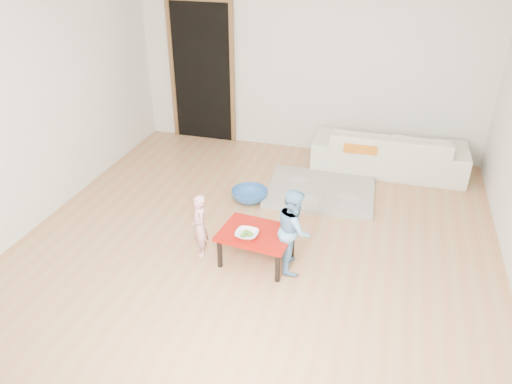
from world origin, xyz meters
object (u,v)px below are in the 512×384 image
at_px(child_pink, 199,226).
at_px(basin, 250,195).
at_px(red_table, 256,247).
at_px(child_blue, 294,230).
at_px(sofa, 389,150).
at_px(bowl, 247,234).

bearing_deg(child_pink, basin, 134.59).
bearing_deg(child_pink, red_table, 54.83).
xyz_separation_m(child_pink, basin, (0.17, 1.21, -0.27)).
bearing_deg(child_blue, sofa, -32.94).
bearing_deg(child_blue, bowl, 91.64).
distance_m(red_table, child_blue, 0.45).
bearing_deg(child_pink, child_blue, 55.51).
relative_size(bowl, child_pink, 0.33).
bearing_deg(sofa, red_table, 64.69).
distance_m(child_blue, basin, 1.45).
relative_size(red_table, child_blue, 0.83).
distance_m(sofa, red_table, 2.77).
bearing_deg(bowl, sofa, 64.96).
xyz_separation_m(red_table, child_pink, (-0.59, -0.02, 0.16)).
height_order(bowl, basin, bowl).
height_order(red_table, child_blue, child_blue).
relative_size(red_table, child_pink, 1.05).
distance_m(bowl, child_pink, 0.54).
bearing_deg(bowl, child_blue, 16.98).
xyz_separation_m(child_pink, child_blue, (0.96, 0.05, 0.09)).
bearing_deg(basin, child_pink, -97.91).
relative_size(sofa, bowl, 9.17).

